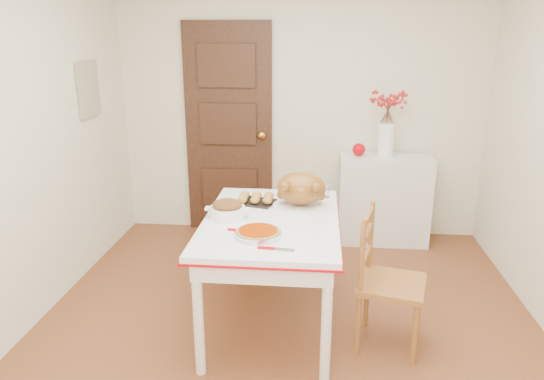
# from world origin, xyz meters

# --- Properties ---
(floor) EXTENTS (3.50, 4.00, 0.00)m
(floor) POSITION_xyz_m (0.00, 0.00, 0.00)
(floor) COLOR brown
(floor) RESTS_ON ground
(wall_back) EXTENTS (3.50, 0.00, 2.50)m
(wall_back) POSITION_xyz_m (0.00, 2.00, 1.25)
(wall_back) COLOR beige
(wall_back) RESTS_ON ground
(wall_left) EXTENTS (0.00, 4.00, 2.50)m
(wall_left) POSITION_xyz_m (-1.75, 0.00, 1.25)
(wall_left) COLOR beige
(wall_left) RESTS_ON ground
(door_back) EXTENTS (0.85, 0.06, 2.06)m
(door_back) POSITION_xyz_m (-0.70, 1.97, 1.03)
(door_back) COLOR #3F2115
(door_back) RESTS_ON ground
(photo_board) EXTENTS (0.03, 0.35, 0.45)m
(photo_board) POSITION_xyz_m (-1.73, 1.20, 1.50)
(photo_board) COLOR #C4B78B
(photo_board) RESTS_ON ground
(sideboard) EXTENTS (0.85, 0.38, 0.85)m
(sideboard) POSITION_xyz_m (0.82, 1.78, 0.42)
(sideboard) COLOR silver
(sideboard) RESTS_ON floor
(kitchen_table) EXTENTS (0.90, 1.31, 0.78)m
(kitchen_table) POSITION_xyz_m (-0.11, 0.21, 0.39)
(kitchen_table) COLOR white
(kitchen_table) RESTS_ON floor
(chair_oak) EXTENTS (0.49, 0.49, 0.91)m
(chair_oak) POSITION_xyz_m (0.67, 0.05, 0.45)
(chair_oak) COLOR #956022
(chair_oak) RESTS_ON floor
(berry_vase) EXTENTS (0.33, 0.33, 0.65)m
(berry_vase) POSITION_xyz_m (0.80, 1.78, 1.17)
(berry_vase) COLOR white
(berry_vase) RESTS_ON sideboard
(apple) EXTENTS (0.12, 0.12, 0.12)m
(apple) POSITION_xyz_m (0.56, 1.78, 0.91)
(apple) COLOR #BA0007
(apple) RESTS_ON sideboard
(turkey_platter) EXTENTS (0.41, 0.34, 0.25)m
(turkey_platter) POSITION_xyz_m (0.07, 0.45, 0.91)
(turkey_platter) COLOR #985D1D
(turkey_platter) RESTS_ON kitchen_table
(pumpkin_pie) EXTENTS (0.33, 0.33, 0.06)m
(pumpkin_pie) POSITION_xyz_m (-0.16, -0.10, 0.81)
(pumpkin_pie) COLOR #8D2900
(pumpkin_pie) RESTS_ON kitchen_table
(stuffing_dish) EXTENTS (0.32, 0.26, 0.11)m
(stuffing_dish) POSITION_xyz_m (-0.40, 0.21, 0.84)
(stuffing_dish) COLOR brown
(stuffing_dish) RESTS_ON kitchen_table
(rolls_tray) EXTENTS (0.30, 0.26, 0.07)m
(rolls_tray) POSITION_xyz_m (-0.25, 0.52, 0.82)
(rolls_tray) COLOR #C0822C
(rolls_tray) RESTS_ON kitchen_table
(pie_server) EXTENTS (0.22, 0.08, 0.01)m
(pie_server) POSITION_xyz_m (-0.04, -0.28, 0.79)
(pie_server) COLOR silver
(pie_server) RESTS_ON kitchen_table
(carving_knife) EXTENTS (0.25, 0.11, 0.01)m
(carving_knife) POSITION_xyz_m (-0.24, -0.03, 0.79)
(carving_knife) COLOR silver
(carving_knife) RESTS_ON kitchen_table
(drinking_glass) EXTENTS (0.07, 0.07, 0.12)m
(drinking_glass) POSITION_xyz_m (-0.07, 0.69, 0.84)
(drinking_glass) COLOR white
(drinking_glass) RESTS_ON kitchen_table
(shaker_pair) EXTENTS (0.10, 0.05, 0.09)m
(shaker_pair) POSITION_xyz_m (0.23, 0.70, 0.83)
(shaker_pair) COLOR white
(shaker_pair) RESTS_ON kitchen_table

